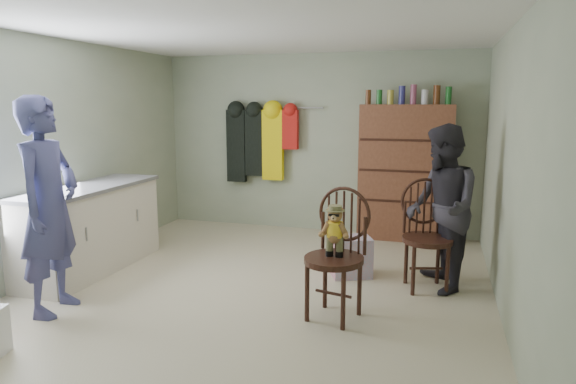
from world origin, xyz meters
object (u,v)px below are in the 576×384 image
(chair_far, at_px, (426,230))
(dresser, at_px, (405,172))
(chair_front, at_px, (337,244))
(counter, at_px, (90,228))

(chair_far, xyz_separation_m, dresser, (-0.34, 1.81, 0.33))
(chair_front, bearing_deg, dresser, 96.06)
(counter, bearing_deg, chair_front, -9.25)
(chair_far, bearing_deg, dresser, 85.05)
(counter, distance_m, dresser, 3.96)
(dresser, bearing_deg, counter, -144.32)
(counter, distance_m, chair_far, 3.57)
(chair_front, relative_size, dresser, 0.55)
(chair_front, xyz_separation_m, chair_far, (0.71, 0.95, -0.06))
(chair_far, relative_size, dresser, 0.53)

